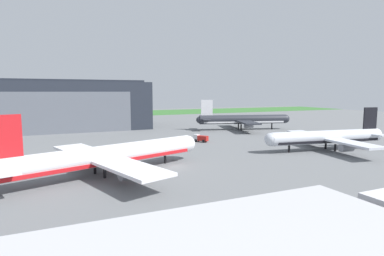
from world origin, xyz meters
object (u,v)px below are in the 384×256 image
(stair_truck, at_px, (201,138))
(maintenance_hangar, at_px, (50,106))
(airliner_far_right, at_px, (243,120))
(airliner_near_left, at_px, (327,137))
(airliner_near_right, at_px, (107,156))

(stair_truck, bearing_deg, maintenance_hangar, 128.56)
(airliner_far_right, height_order, stair_truck, airliner_far_right)
(airliner_near_left, distance_m, airliner_near_right, 59.94)
(maintenance_hangar, relative_size, stair_truck, 16.61)
(airliner_near_right, xyz_separation_m, stair_truck, (33.90, 28.52, -2.42))
(maintenance_hangar, height_order, stair_truck, maintenance_hangar)
(airliner_near_left, xyz_separation_m, airliner_far_right, (4.59, 49.08, 0.72))
(airliner_near_right, distance_m, stair_truck, 44.36)
(airliner_near_left, xyz_separation_m, airliner_near_right, (-59.92, -1.49, 0.07))
(maintenance_hangar, distance_m, stair_truck, 72.28)
(stair_truck, bearing_deg, airliner_near_right, -139.92)
(airliner_near_left, relative_size, stair_truck, 7.74)
(airliner_far_right, bearing_deg, airliner_near_right, -141.91)
(maintenance_hangar, bearing_deg, airliner_near_left, -49.60)
(airliner_near_left, bearing_deg, airliner_far_right, 84.65)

